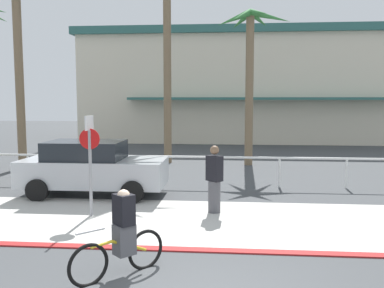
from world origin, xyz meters
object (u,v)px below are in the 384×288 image
at_px(car_silver_1, 92,168).
at_px(pedestrian_1, 214,182).
at_px(cyclist_yellow_0, 122,235).
at_px(palm_tree_3, 250,52).
at_px(palm_tree_2, 168,8).
at_px(stop_sign_bike_lane, 90,151).
at_px(palm_tree_1, 16,21).

bearing_deg(car_silver_1, pedestrian_1, -24.16).
bearing_deg(cyclist_yellow_0, palm_tree_3, 77.97).
bearing_deg(palm_tree_2, cyclist_yellow_0, -85.25).
bearing_deg(stop_sign_bike_lane, cyclist_yellow_0, -64.20).
distance_m(palm_tree_1, palm_tree_2, 6.51).
height_order(palm_tree_2, car_silver_1, palm_tree_2).
relative_size(stop_sign_bike_lane, pedestrian_1, 1.44).
bearing_deg(palm_tree_3, stop_sign_bike_lane, -115.91).
xyz_separation_m(stop_sign_bike_lane, palm_tree_1, (-5.43, 7.14, 4.53)).
xyz_separation_m(palm_tree_1, cyclist_yellow_0, (7.13, -10.65, -5.52)).
bearing_deg(palm_tree_3, palm_tree_2, 174.52).
distance_m(palm_tree_1, cyclist_yellow_0, 13.96).
bearing_deg(pedestrian_1, palm_tree_2, 105.80).
bearing_deg(palm_tree_3, cyclist_yellow_0, -102.03).
bearing_deg(palm_tree_2, pedestrian_1, -74.20).
distance_m(cyclist_yellow_0, pedestrian_1, 4.34).
bearing_deg(cyclist_yellow_0, palm_tree_2, 94.75).
bearing_deg(palm_tree_1, stop_sign_bike_lane, -52.74).
distance_m(palm_tree_2, cyclist_yellow_0, 14.39).
height_order(palm_tree_3, pedestrian_1, palm_tree_3).
height_order(palm_tree_1, pedestrian_1, palm_tree_1).
distance_m(car_silver_1, cyclist_yellow_0, 6.31).
bearing_deg(palm_tree_3, pedestrian_1, -98.51).
height_order(stop_sign_bike_lane, palm_tree_3, palm_tree_3).
bearing_deg(cyclist_yellow_0, palm_tree_1, 123.79).
bearing_deg(stop_sign_bike_lane, palm_tree_1, 127.26).
bearing_deg(car_silver_1, stop_sign_bike_lane, -72.53).
xyz_separation_m(stop_sign_bike_lane, cyclist_yellow_0, (1.70, -3.52, -0.98)).
bearing_deg(car_silver_1, palm_tree_3, 52.67).
relative_size(palm_tree_2, palm_tree_3, 1.41).
bearing_deg(pedestrian_1, car_silver_1, 155.84).
relative_size(palm_tree_3, cyclist_yellow_0, 4.60).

